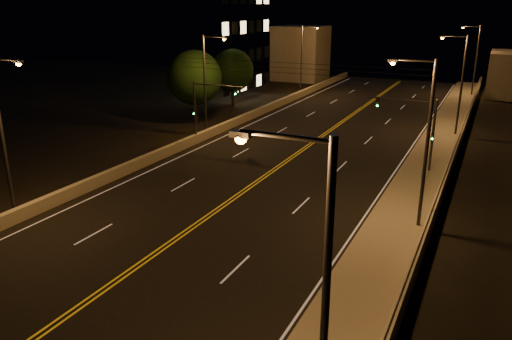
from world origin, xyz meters
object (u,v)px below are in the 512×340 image
at_px(streetlight_4, 4,130).
at_px(tree_0, 194,78).
at_px(traffic_signal_right, 419,126).
at_px(streetlight_2, 459,80).
at_px(traffic_signal_left, 204,105).
at_px(streetlight_0, 315,301).
at_px(tree_1, 232,70).
at_px(streetlight_3, 474,56).
at_px(streetlight_1, 423,135).
at_px(streetlight_6, 303,56).
at_px(streetlight_5, 207,80).

relative_size(streetlight_4, tree_0, 1.23).
xyz_separation_m(streetlight_4, traffic_signal_right, (19.89, 19.59, -1.88)).
bearing_deg(streetlight_2, traffic_signal_left, -147.59).
relative_size(traffic_signal_left, tree_0, 0.73).
relative_size(streetlight_0, tree_1, 1.35).
distance_m(streetlight_4, tree_1, 37.19).
height_order(streetlight_0, tree_1, streetlight_0).
distance_m(streetlight_0, streetlight_2, 41.15).
bearing_deg(tree_0, streetlight_3, 50.47).
height_order(streetlight_2, traffic_signal_left, streetlight_2).
relative_size(streetlight_1, streetlight_4, 1.00).
relative_size(streetlight_1, traffic_signal_left, 1.69).
bearing_deg(tree_0, streetlight_6, 79.00).
bearing_deg(traffic_signal_left, streetlight_5, 115.07).
bearing_deg(streetlight_6, streetlight_4, -90.00).
distance_m(streetlight_5, tree_1, 15.62).
xyz_separation_m(streetlight_0, streetlight_4, (-21.47, 8.68, 0.00)).
bearing_deg(traffic_signal_right, streetlight_2, 83.02).
xyz_separation_m(streetlight_4, streetlight_6, (0.00, 47.92, 0.00)).
bearing_deg(tree_1, streetlight_2, -9.23).
height_order(streetlight_1, streetlight_2, same).
distance_m(streetlight_2, streetlight_3, 25.04).
distance_m(streetlight_5, traffic_signal_left, 3.36).
relative_size(streetlight_1, tree_0, 1.23).
distance_m(streetlight_4, traffic_signal_right, 27.98).
bearing_deg(streetlight_3, traffic_signal_left, -118.15).
distance_m(streetlight_0, traffic_signal_left, 34.85).
bearing_deg(traffic_signal_left, streetlight_4, -93.44).
distance_m(streetlight_0, tree_1, 52.73).
relative_size(streetlight_3, streetlight_4, 1.00).
xyz_separation_m(streetlight_1, tree_1, (-26.65, 27.85, -1.02)).
distance_m(streetlight_4, streetlight_5, 22.11).
relative_size(streetlight_6, traffic_signal_right, 1.69).
height_order(streetlight_5, traffic_signal_left, streetlight_5).
height_order(streetlight_0, traffic_signal_left, streetlight_0).
height_order(streetlight_1, tree_0, streetlight_1).
bearing_deg(streetlight_1, streetlight_5, 148.50).
xyz_separation_m(streetlight_3, traffic_signal_right, (-1.58, -37.92, -1.88)).
bearing_deg(traffic_signal_left, streetlight_0, -54.33).
bearing_deg(streetlight_6, tree_0, -101.00).
height_order(streetlight_1, streetlight_5, same).
distance_m(streetlight_0, streetlight_5, 37.53).
relative_size(streetlight_1, traffic_signal_right, 1.69).
bearing_deg(streetlight_6, streetlight_0, -69.23).
relative_size(traffic_signal_right, tree_1, 0.80).
height_order(traffic_signal_right, traffic_signal_left, same).
relative_size(streetlight_4, tree_1, 1.35).
height_order(streetlight_1, streetlight_4, same).
bearing_deg(traffic_signal_right, traffic_signal_left, 180.00).
bearing_deg(streetlight_2, traffic_signal_right, -96.98).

